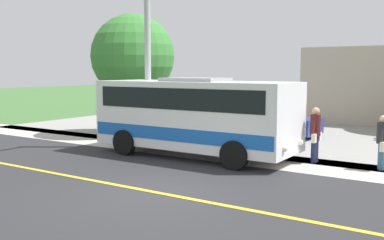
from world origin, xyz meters
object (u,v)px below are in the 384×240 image
Objects in this scene: tree_curbside at (133,56)px; street_light_pole at (145,37)px; shuttle_bus_front at (195,113)px; pedestrian_with_bags at (383,141)px; pedestrian_waiting at (315,133)px; parked_car_near at (272,120)px.

street_light_pole is at bearing 48.03° from tree_curbside.
shuttle_bus_front reaches higher than pedestrian_with_bags.
pedestrian_waiting is (-1.21, 3.88, -0.54)m from shuttle_bus_front.
shuttle_bus_front is at bearing -78.05° from pedestrian_with_bags.
parked_car_near is at bearing 120.95° from tree_curbside.
street_light_pole is at bearing -24.85° from parked_car_near.
street_light_pole is (0.87, -6.34, 3.29)m from pedestrian_waiting.
street_light_pole reaches higher than parked_car_near.
pedestrian_waiting is (0.04, -2.04, 0.09)m from pedestrian_with_bags.
parked_car_near is (-4.92, -5.69, -0.20)m from pedestrian_with_bags.
street_light_pole reaches higher than pedestrian_with_bags.
shuttle_bus_front is 6.08m from pedestrian_with_bags.
shuttle_bus_front is at bearing -72.69° from pedestrian_waiting.
street_light_pole is 7.35m from parked_car_near.
street_light_pole reaches higher than shuttle_bus_front.
parked_car_near is at bearing 177.84° from shuttle_bus_front.
shuttle_bus_front is 1.29× the size of tree_curbside.
pedestrian_waiting is 9.67m from tree_curbside.
pedestrian_with_bags is 11.64m from tree_curbside.
shuttle_bus_front is 4.09m from pedestrian_waiting.
pedestrian_with_bags is at bearing 91.25° from pedestrian_waiting.
tree_curbside reaches higher than shuttle_bus_front.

